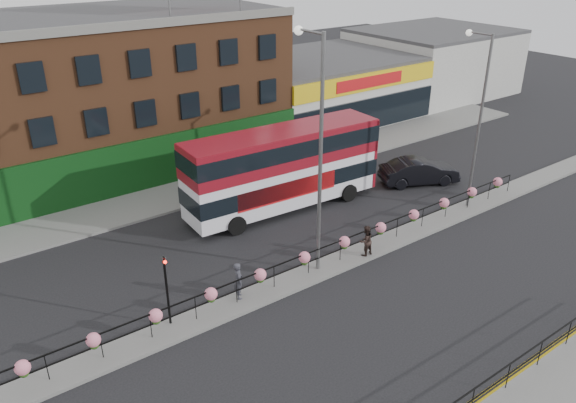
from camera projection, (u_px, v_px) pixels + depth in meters
ground at (324, 269)px, 27.43m from camera, size 120.00×120.00×0.00m
north_pavement at (205, 187)px, 36.12m from camera, size 60.00×4.00×0.15m
median at (324, 267)px, 27.40m from camera, size 60.00×1.60×0.15m
yellow_line_inner at (495, 384)px, 20.38m from camera, size 60.00×0.10×0.01m
yellow_line_outer at (499, 387)px, 20.25m from camera, size 60.00×0.10×0.01m
brick_building at (90, 94)px, 37.59m from camera, size 25.00×12.21×10.30m
supermarket at (320, 87)px, 49.32m from camera, size 15.00×12.25×5.30m
warehouse_east at (432, 61)px, 57.08m from camera, size 14.50×12.00×6.30m
median_railing at (325, 250)px, 26.98m from camera, size 30.04×0.56×1.23m
south_railing at (473, 395)px, 18.60m from camera, size 20.04×0.05×1.12m
double_decker_bus at (284, 161)px, 32.29m from camera, size 12.10×3.49×4.85m
car at (419, 171)px, 36.53m from camera, size 5.64×6.44×1.68m
pedestrian_a at (239, 280)px, 24.67m from camera, size 0.95×0.90×1.75m
pedestrian_b at (366, 241)px, 28.01m from camera, size 0.83×0.67×1.61m
lamp_column_west at (317, 137)px, 24.57m from camera, size 0.40×1.96×11.17m
lamp_column_east at (478, 108)px, 31.17m from camera, size 0.36×1.75×10.00m
traffic_light_median at (165, 276)px, 22.37m from camera, size 0.15×0.28×3.65m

